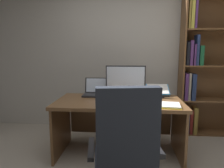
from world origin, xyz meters
The scene contains 12 objects.
wall_back centered at (0.00, 1.95, 1.44)m, with size 5.66×0.12×2.88m, color #B2ADA3.
desk centered at (-0.24, 0.95, 0.52)m, with size 1.57×0.80×0.72m.
bookshelf centered at (1.06, 1.71, 1.05)m, with size 0.99×0.33×2.20m.
office_chair centered at (-0.14, -0.07, 0.45)m, with size 0.66×0.60×1.07m.
monitor centered at (-0.16, 1.15, 0.93)m, with size 0.54×0.16×0.42m.
laptop centered at (-0.59, 1.15, 0.77)m, with size 0.31×0.28×0.24m.
keyboard centered at (-0.16, 0.71, 0.73)m, with size 0.42×0.15×0.02m, color black.
computer_mouse centered at (-0.46, 0.71, 0.74)m, with size 0.06×0.10×0.04m, color black.
reading_stand_with_book centered at (0.28, 1.21, 0.79)m, with size 0.31×0.27×0.15m.
open_binder centered at (0.24, 0.66, 0.73)m, with size 0.48×0.32×0.02m.
notepad centered at (-0.01, 0.88, 0.72)m, with size 0.15×0.21×0.01m, color silver.
pen centered at (0.01, 0.88, 0.73)m, with size 0.01×0.01×0.14m, color maroon.
Camera 1 is at (-0.12, -1.66, 1.33)m, focal length 33.25 mm.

